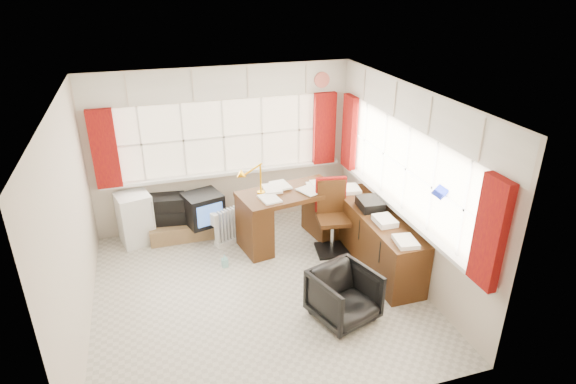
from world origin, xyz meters
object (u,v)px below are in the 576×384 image
radiator (227,230)px  credenza (375,237)px  desk (289,214)px  mini_fridge (135,219)px  crt_tv (203,209)px  desk_lamp (260,172)px  task_chair (332,213)px  tv_bench (196,227)px  office_chair (344,296)px

radiator → credenza: credenza is taller
desk → mini_fridge: size_ratio=1.99×
radiator → crt_tv: size_ratio=0.88×
credenza → radiator: bearing=149.7°
credenza → desk_lamp: bearing=145.6°
desk → radiator: desk is taller
desk_lamp → mini_fridge: (-1.78, 0.61, -0.77)m
mini_fridge → crt_tv: bearing=-9.6°
task_chair → tv_bench: (-1.84, 0.99, -0.45)m
office_chair → tv_bench: 2.88m
desk → mini_fridge: 2.28m
desk → task_chair: bearing=-32.7°
office_chair → desk_lamp: bearing=85.9°
desk_lamp → credenza: size_ratio=0.24×
desk → office_chair: size_ratio=2.25×
desk_lamp → tv_bench: 1.49m
desk → crt_tv: size_ratio=2.45×
office_chair → tv_bench: size_ratio=0.49×
crt_tv → office_chair: bearing=-61.8°
office_chair → mini_fridge: mini_fridge is taller
tv_bench → office_chair: bearing=-61.0°
desk → credenza: 1.31m
desk → radiator: bearing=166.3°
tv_bench → crt_tv: crt_tv is taller
credenza → mini_fridge: credenza is taller
task_chair → crt_tv: bearing=153.7°
desk_lamp → office_chair: bearing=-75.9°
credenza → tv_bench: bearing=146.3°
crt_tv → mini_fridge: bearing=170.4°
desk_lamp → credenza: bearing=-34.4°
task_chair → mini_fridge: 2.90m
desk → radiator: 0.96m
desk_lamp → credenza: 1.83m
office_chair → radiator: (-0.98, 2.09, -0.08)m
desk → tv_bench: bearing=153.8°
mini_fridge → task_chair: bearing=-20.6°
office_chair → radiator: size_ratio=1.23×
task_chair → crt_tv: task_chair is taller
mini_fridge → office_chair: bearing=-48.4°
tv_bench → task_chair: bearing=-28.2°
task_chair → credenza: 0.71m
radiator → crt_tv: bearing=134.9°
credenza → tv_bench: 2.75m
office_chair → credenza: bearing=29.9°
radiator → desk: bearing=-13.7°
desk → task_chair: task_chair is taller
crt_tv → credenza: bearing=-32.6°
office_chair → tv_bench: bearing=100.7°
task_chair → office_chair: size_ratio=1.57×
mini_fridge → desk_lamp: bearing=-19.0°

